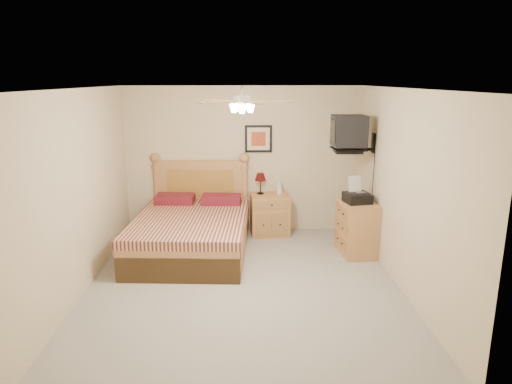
% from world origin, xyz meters
% --- Properties ---
extents(floor, '(4.50, 4.50, 0.00)m').
position_xyz_m(floor, '(0.00, 0.00, 0.00)').
color(floor, gray).
rests_on(floor, ground).
extents(ceiling, '(4.00, 4.50, 0.04)m').
position_xyz_m(ceiling, '(0.00, 0.00, 2.50)').
color(ceiling, white).
rests_on(ceiling, ground).
extents(wall_back, '(4.00, 0.04, 2.50)m').
position_xyz_m(wall_back, '(0.00, 2.25, 1.25)').
color(wall_back, beige).
rests_on(wall_back, ground).
extents(wall_front, '(4.00, 0.04, 2.50)m').
position_xyz_m(wall_front, '(0.00, -2.25, 1.25)').
color(wall_front, beige).
rests_on(wall_front, ground).
extents(wall_left, '(0.04, 4.50, 2.50)m').
position_xyz_m(wall_left, '(-2.00, 0.00, 1.25)').
color(wall_left, beige).
rests_on(wall_left, ground).
extents(wall_right, '(0.04, 4.50, 2.50)m').
position_xyz_m(wall_right, '(2.00, 0.00, 1.25)').
color(wall_right, beige).
rests_on(wall_right, ground).
extents(bed, '(1.77, 2.25, 1.39)m').
position_xyz_m(bed, '(-0.79, 1.12, 0.70)').
color(bed, '#B07F47').
rests_on(bed, ground).
extents(nightstand, '(0.67, 0.52, 0.69)m').
position_xyz_m(nightstand, '(0.46, 2.00, 0.35)').
color(nightstand, '#A67239').
rests_on(nightstand, ground).
extents(table_lamp, '(0.21, 0.21, 0.36)m').
position_xyz_m(table_lamp, '(0.30, 2.08, 0.88)').
color(table_lamp, '#500D0E').
rests_on(table_lamp, nightstand).
extents(lotion_bottle, '(0.13, 0.13, 0.26)m').
position_xyz_m(lotion_bottle, '(0.62, 2.03, 0.83)').
color(lotion_bottle, silver).
rests_on(lotion_bottle, nightstand).
extents(framed_picture, '(0.46, 0.04, 0.46)m').
position_xyz_m(framed_picture, '(0.27, 2.23, 1.62)').
color(framed_picture, black).
rests_on(framed_picture, wall_back).
extents(dresser, '(0.53, 0.73, 0.82)m').
position_xyz_m(dresser, '(1.73, 1.06, 0.41)').
color(dresser, '#B37941').
rests_on(dresser, ground).
extents(fax_machine, '(0.43, 0.44, 0.38)m').
position_xyz_m(fax_machine, '(1.70, 1.03, 1.01)').
color(fax_machine, black).
rests_on(fax_machine, dresser).
extents(magazine_lower, '(0.21, 0.27, 0.02)m').
position_xyz_m(magazine_lower, '(1.75, 1.31, 0.83)').
color(magazine_lower, '#B6AE92').
rests_on(magazine_lower, dresser).
extents(magazine_upper, '(0.34, 0.37, 0.02)m').
position_xyz_m(magazine_upper, '(1.74, 1.33, 0.85)').
color(magazine_upper, gray).
rests_on(magazine_upper, magazine_lower).
extents(wall_tv, '(0.56, 0.46, 0.58)m').
position_xyz_m(wall_tv, '(1.75, 1.34, 1.81)').
color(wall_tv, black).
rests_on(wall_tv, wall_right).
extents(ceiling_fan, '(1.14, 1.14, 0.28)m').
position_xyz_m(ceiling_fan, '(0.00, -0.20, 2.36)').
color(ceiling_fan, silver).
rests_on(ceiling_fan, ceiling).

